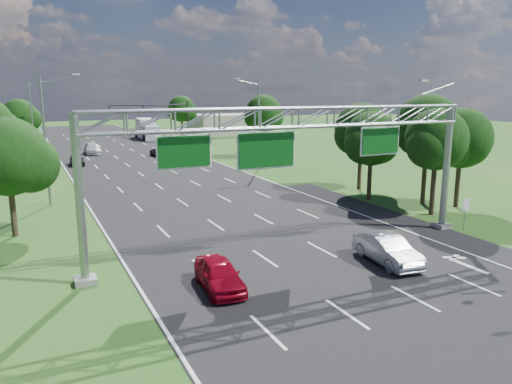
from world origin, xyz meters
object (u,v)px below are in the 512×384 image
regulatory_sign (466,208)px  sign_gantry (297,129)px  traffic_signal (166,114)px  silver_sedan (387,250)px  box_truck (147,129)px  red_coupe (219,274)px

regulatory_sign → sign_gantry: bearing=175.2°
traffic_signal → regulatory_sign: bearing=-84.8°
silver_sedan → box_truck: size_ratio=0.47×
traffic_signal → red_coupe: (-13.01, -56.33, -4.46)m
silver_sedan → sign_gantry: bearing=136.9°
silver_sedan → red_coupe: bearing=-177.5°
red_coupe → sign_gantry: bearing=34.6°
regulatory_sign → silver_sedan: bearing=-161.9°
traffic_signal → silver_sedan: bearing=-93.8°
sign_gantry → box_truck: (7.67, 68.39, -5.16)m
traffic_signal → red_coupe: bearing=-103.0°
traffic_signal → silver_sedan: 57.16m
sign_gantry → regulatory_sign: bearing=-4.8°
traffic_signal → red_coupe: size_ratio=2.94×
traffic_signal → silver_sedan: traffic_signal is taller
sign_gantry → silver_sedan: 8.00m
red_coupe → box_truck: bearing=84.3°
regulatory_sign → silver_sedan: (-8.70, -2.85, -0.75)m
traffic_signal → box_truck: (0.52, 15.39, -3.43)m
sign_gantry → red_coupe: 9.14m
red_coupe → silver_sedan: silver_sedan is taller
silver_sedan → box_truck: (4.30, 72.26, 0.98)m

